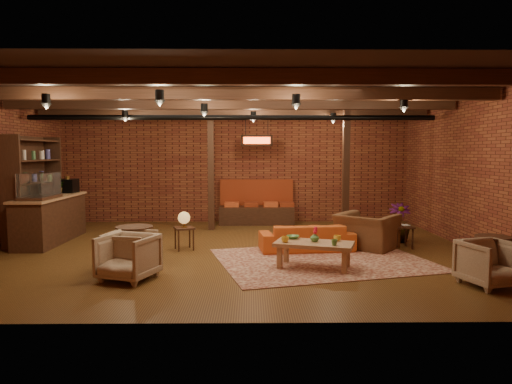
{
  "coord_description": "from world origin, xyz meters",
  "views": [
    {
      "loc": [
        0.43,
        -9.29,
        2.03
      ],
      "look_at": [
        0.54,
        0.2,
        1.2
      ],
      "focal_mm": 32.0,
      "sensor_mm": 36.0,
      "label": 1
    }
  ],
  "objects_px": {
    "side_table_lamp": "(184,221)",
    "side_table_book": "(402,227)",
    "armchair_a": "(130,249)",
    "armchair_b": "(128,255)",
    "armchair_right": "(367,225)",
    "coffee_table": "(313,245)",
    "round_table_left": "(134,239)",
    "round_table_right": "(493,250)",
    "armchair_far": "(490,261)",
    "plant_tall": "(400,184)",
    "sofa": "(306,237)"
  },
  "relations": [
    {
      "from": "side_table_lamp",
      "to": "side_table_book",
      "type": "relative_size",
      "value": 1.62
    },
    {
      "from": "armchair_a",
      "to": "armchair_b",
      "type": "xyz_separation_m",
      "value": [
        0.1,
        -0.5,
        0.02
      ]
    },
    {
      "from": "side_table_lamp",
      "to": "armchair_right",
      "type": "xyz_separation_m",
      "value": [
        3.84,
        0.04,
        -0.11
      ]
    },
    {
      "from": "coffee_table",
      "to": "armchair_a",
      "type": "distance_m",
      "value": 3.16
    },
    {
      "from": "armchair_b",
      "to": "round_table_left",
      "type": "bearing_deg",
      "value": 118.76
    },
    {
      "from": "round_table_left",
      "to": "round_table_right",
      "type": "distance_m",
      "value": 6.14
    },
    {
      "from": "side_table_lamp",
      "to": "armchair_far",
      "type": "bearing_deg",
      "value": -28.01
    },
    {
      "from": "coffee_table",
      "to": "round_table_right",
      "type": "distance_m",
      "value": 2.92
    },
    {
      "from": "armchair_right",
      "to": "coffee_table",
      "type": "bearing_deg",
      "value": 90.08
    },
    {
      "from": "side_table_lamp",
      "to": "round_table_left",
      "type": "relative_size",
      "value": 1.15
    },
    {
      "from": "coffee_table",
      "to": "round_table_left",
      "type": "bearing_deg",
      "value": 174.38
    },
    {
      "from": "armchair_far",
      "to": "plant_tall",
      "type": "height_order",
      "value": "plant_tall"
    },
    {
      "from": "side_table_lamp",
      "to": "plant_tall",
      "type": "distance_m",
      "value": 4.86
    },
    {
      "from": "armchair_a",
      "to": "armchair_right",
      "type": "relative_size",
      "value": 0.67
    },
    {
      "from": "armchair_b",
      "to": "armchair_a",
      "type": "bearing_deg",
      "value": 121.14
    },
    {
      "from": "plant_tall",
      "to": "armchair_far",
      "type": "bearing_deg",
      "value": -85.37
    },
    {
      "from": "sofa",
      "to": "armchair_right",
      "type": "distance_m",
      "value": 1.32
    },
    {
      "from": "round_table_left",
      "to": "armchair_a",
      "type": "height_order",
      "value": "armchair_a"
    },
    {
      "from": "armchair_b",
      "to": "round_table_right",
      "type": "distance_m",
      "value": 5.92
    },
    {
      "from": "armchair_a",
      "to": "round_table_right",
      "type": "xyz_separation_m",
      "value": [
        6.02,
        -0.38,
        0.06
      ]
    },
    {
      "from": "coffee_table",
      "to": "plant_tall",
      "type": "xyz_separation_m",
      "value": [
        2.26,
        2.29,
        0.91
      ]
    },
    {
      "from": "sofa",
      "to": "plant_tall",
      "type": "distance_m",
      "value": 2.59
    },
    {
      "from": "coffee_table",
      "to": "armchair_b",
      "type": "distance_m",
      "value": 3.14
    },
    {
      "from": "coffee_table",
      "to": "armchair_a",
      "type": "xyz_separation_m",
      "value": [
        -3.15,
        -0.2,
        -0.03
      ]
    },
    {
      "from": "round_table_left",
      "to": "armchair_right",
      "type": "distance_m",
      "value": 4.73
    },
    {
      "from": "armchair_b",
      "to": "round_table_right",
      "type": "relative_size",
      "value": 1.21
    },
    {
      "from": "coffee_table",
      "to": "plant_tall",
      "type": "bearing_deg",
      "value": 45.43
    },
    {
      "from": "armchair_right",
      "to": "armchair_b",
      "type": "bearing_deg",
      "value": 67.93
    },
    {
      "from": "side_table_lamp",
      "to": "armchair_far",
      "type": "distance_m",
      "value": 5.7
    },
    {
      "from": "armchair_far",
      "to": "armchair_a",
      "type": "bearing_deg",
      "value": 154.73
    },
    {
      "from": "round_table_right",
      "to": "armchair_far",
      "type": "distance_m",
      "value": 0.64
    },
    {
      "from": "round_table_right",
      "to": "armchair_b",
      "type": "bearing_deg",
      "value": -178.81
    },
    {
      "from": "side_table_lamp",
      "to": "round_table_right",
      "type": "xyz_separation_m",
      "value": [
        5.35,
        -2.13,
        -0.16
      ]
    },
    {
      "from": "round_table_left",
      "to": "round_table_right",
      "type": "xyz_separation_m",
      "value": [
        6.08,
        -0.9,
        -0.03
      ]
    },
    {
      "from": "round_table_right",
      "to": "plant_tall",
      "type": "relative_size",
      "value": 0.25
    },
    {
      "from": "round_table_left",
      "to": "armchair_b",
      "type": "height_order",
      "value": "armchair_b"
    },
    {
      "from": "coffee_table",
      "to": "armchair_a",
      "type": "bearing_deg",
      "value": -176.29
    },
    {
      "from": "armchair_far",
      "to": "plant_tall",
      "type": "bearing_deg",
      "value": 78.57
    },
    {
      "from": "sofa",
      "to": "armchair_right",
      "type": "bearing_deg",
      "value": -179.23
    },
    {
      "from": "sofa",
      "to": "plant_tall",
      "type": "height_order",
      "value": "plant_tall"
    },
    {
      "from": "sofa",
      "to": "armchair_right",
      "type": "relative_size",
      "value": 1.68
    },
    {
      "from": "coffee_table",
      "to": "side_table_book",
      "type": "distance_m",
      "value": 2.7
    },
    {
      "from": "sofa",
      "to": "side_table_lamp",
      "type": "xyz_separation_m",
      "value": [
        -2.55,
        0.12,
        0.33
      ]
    },
    {
      "from": "sofa",
      "to": "round_table_right",
      "type": "xyz_separation_m",
      "value": [
        2.81,
        -2.01,
        0.17
      ]
    },
    {
      "from": "plant_tall",
      "to": "round_table_left",
      "type": "bearing_deg",
      "value": -160.13
    },
    {
      "from": "armchair_far",
      "to": "armchair_b",
      "type": "bearing_deg",
      "value": 159.65
    },
    {
      "from": "armchair_a",
      "to": "armchair_b",
      "type": "relative_size",
      "value": 0.95
    },
    {
      "from": "armchair_a",
      "to": "side_table_book",
      "type": "distance_m",
      "value": 5.59
    },
    {
      "from": "armchair_a",
      "to": "side_table_lamp",
      "type": "bearing_deg",
      "value": -10.18
    },
    {
      "from": "armchair_far",
      "to": "plant_tall",
      "type": "distance_m",
      "value": 3.56
    }
  ]
}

